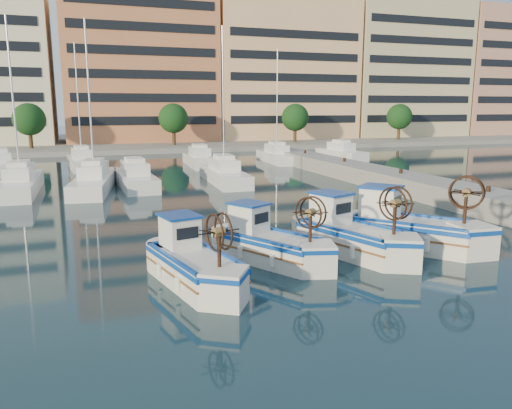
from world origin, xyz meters
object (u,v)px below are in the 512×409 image
fishing_boat_a (193,262)px  fishing_boat_d (407,227)px  fishing_boat_c (351,234)px  fishing_boat_b (269,242)px

fishing_boat_a → fishing_boat_d: fishing_boat_d is taller
fishing_boat_a → fishing_boat_d: bearing=-4.2°
fishing_boat_c → fishing_boat_d: fishing_boat_d is taller
fishing_boat_b → fishing_boat_c: bearing=-31.0°
fishing_boat_b → fishing_boat_c: fishing_boat_c is taller
fishing_boat_a → fishing_boat_b: fishing_boat_a is taller
fishing_boat_d → fishing_boat_b: bearing=140.0°
fishing_boat_b → fishing_boat_d: bearing=-30.2°
fishing_boat_d → fishing_boat_c: bearing=141.0°
fishing_boat_c → fishing_boat_d: (2.64, 0.03, 0.06)m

